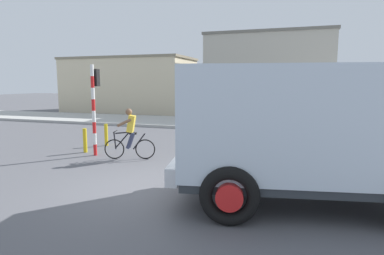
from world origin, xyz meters
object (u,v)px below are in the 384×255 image
at_px(truck_foreground, 308,127).
at_px(bollard_near, 85,140).
at_px(cyclist, 130,134).
at_px(bollard_far, 106,135).
at_px(traffic_light_pole, 94,97).

bearing_deg(truck_foreground, bollard_near, 158.82).
relative_size(cyclist, bollard_far, 1.91).
bearing_deg(traffic_light_pole, bollard_near, 159.71).
bearing_deg(traffic_light_pole, truck_foreground, -21.26).
xyz_separation_m(truck_foreground, cyclist, (-5.59, 2.55, -0.80)).
bearing_deg(bollard_far, bollard_near, -90.00).
relative_size(truck_foreground, bollard_far, 6.41).
height_order(cyclist, bollard_far, cyclist).
bearing_deg(cyclist, bollard_near, 168.52).
bearing_deg(bollard_near, traffic_light_pole, -20.29).
bearing_deg(cyclist, traffic_light_pole, 172.63).
xyz_separation_m(truck_foreground, bollard_far, (-7.70, 4.38, -1.22)).
bearing_deg(traffic_light_pole, cyclist, -7.37).
bearing_deg(bollard_near, cyclist, -11.48).
height_order(truck_foreground, bollard_near, truck_foreground).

